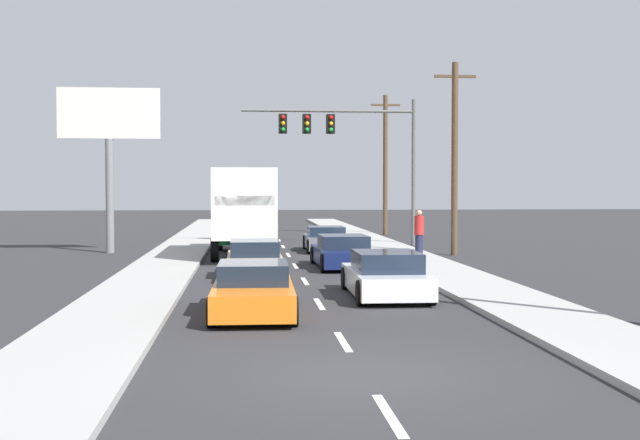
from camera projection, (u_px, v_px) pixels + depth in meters
ground_plane at (286, 251)px, 37.60m from camera, size 140.00×140.00×0.00m
sidewalk_right at (409, 258)px, 33.05m from camera, size 2.45×80.00×0.14m
sidewalk_left at (171, 260)px, 32.19m from camera, size 2.45×80.00×0.14m
lane_markings at (288, 255)px, 35.28m from camera, size 0.14×62.00×0.01m
box_truck at (245, 207)px, 34.16m from camera, size 2.65×9.03×3.65m
car_tan at (255, 260)px, 26.45m from camera, size 1.88×4.50×1.21m
car_orange at (253, 291)px, 18.72m from camera, size 1.96×4.60×1.19m
car_gray at (326, 240)px, 37.39m from camera, size 1.97×4.15×1.14m
car_navy at (343, 252)px, 29.68m from camera, size 2.07×4.61×1.19m
car_white at (386, 276)px, 21.65m from camera, size 1.99×4.42×1.22m
traffic_signal_mast at (337, 134)px, 40.58m from camera, size 8.74×0.69×7.36m
utility_pole_mid at (455, 156)px, 34.93m from camera, size 1.80×0.28×8.27m
utility_pole_far at (385, 163)px, 49.97m from camera, size 1.80×0.28×8.57m
roadside_billboard at (109, 134)px, 36.18m from camera, size 4.49×0.36×7.34m
pedestrian_near_corner at (419, 233)px, 32.90m from camera, size 0.38×0.38×1.87m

